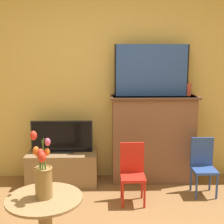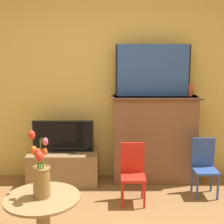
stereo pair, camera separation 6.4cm
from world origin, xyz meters
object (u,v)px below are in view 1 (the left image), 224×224
Objects in this scene: tv_monitor at (62,137)px; chair_red at (132,170)px; painting at (152,70)px; chair_blue at (203,164)px; vase_tulips at (43,175)px.

tv_monitor is 1.02m from chair_red.
chair_red is at bearing -114.80° from painting.
tv_monitor is at bearing 147.57° from chair_red.
tv_monitor is (-1.12, -0.07, -0.82)m from painting.
chair_red and chair_blue have the same top height.
chair_blue is (1.68, -0.34, -0.24)m from tv_monitor.
painting is 1.40× the size of chair_blue.
painting is 1.83× the size of vase_tulips.
vase_tulips is at bearing -123.24° from painting.
painting reaches higher than tv_monitor.
chair_blue is at bearing -36.06° from painting.
chair_red is at bearing -167.17° from chair_blue.
tv_monitor is 1.53× the size of vase_tulips.
tv_monitor is 1.17× the size of chair_blue.
chair_red is 1.31× the size of vase_tulips.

